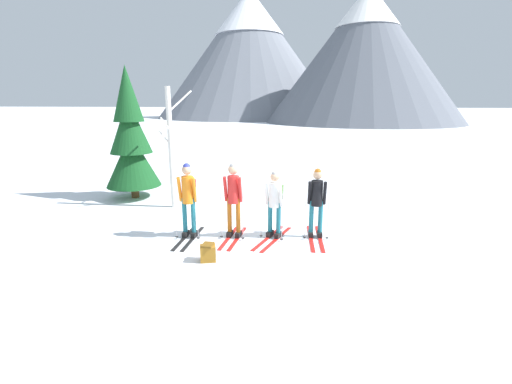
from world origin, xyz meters
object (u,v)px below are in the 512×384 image
skier_in_white (275,201)px  birch_tree_tall (171,147)px  pine_tree_near (131,139)px  skier_in_black (317,199)px  skier_in_orange (188,196)px  skier_in_red (234,195)px  backpack_on_snow_front (208,253)px

skier_in_white → birch_tree_tall: 4.15m
pine_tree_near → skier_in_black: bearing=-24.0°
birch_tree_tall → pine_tree_near: bearing=154.1°
birch_tree_tall → skier_in_orange: bearing=-60.0°
skier_in_orange → skier_in_white: 2.08m
skier_in_red → skier_in_black: bearing=9.6°
skier_in_black → pine_tree_near: pine_tree_near is taller
skier_in_black → backpack_on_snow_front: size_ratio=4.61×
pine_tree_near → backpack_on_snow_front: (4.03, -4.54, -1.83)m
skier_in_black → backpack_on_snow_front: skier_in_black is taller
skier_in_white → skier_in_red: bearing=-171.7°
skier_in_orange → skier_in_red: size_ratio=0.99×
skier_in_red → skier_in_white: (0.98, 0.14, -0.14)m
skier_in_orange → skier_in_red: skier_in_red is taller
skier_in_orange → birch_tree_tall: birch_tree_tall is taller
skier_in_black → skier_in_red: bearing=-170.4°
skier_in_red → skier_in_white: bearing=8.3°
pine_tree_near → skier_in_white: bearing=-29.5°
skier_in_white → backpack_on_snow_front: size_ratio=4.77×
backpack_on_snow_front → birch_tree_tall: bearing=121.4°
skier_in_red → skier_in_black: skier_in_red is taller
skier_in_white → backpack_on_snow_front: skier_in_white is taller
skier_in_orange → backpack_on_snow_front: bearing=-55.9°
skier_in_black → birch_tree_tall: size_ratio=0.47×
skier_in_black → pine_tree_near: 6.89m
skier_in_orange → skier_in_black: 3.09m
skier_in_red → backpack_on_snow_front: bearing=-99.0°
skier_in_orange → backpack_on_snow_front: (0.85, -1.25, -0.87)m
pine_tree_near → birch_tree_tall: pine_tree_near is taller
skier_in_white → pine_tree_near: size_ratio=0.41×
skier_in_black → skier_in_white: bearing=-169.2°
skier_in_red → birch_tree_tall: 3.44m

